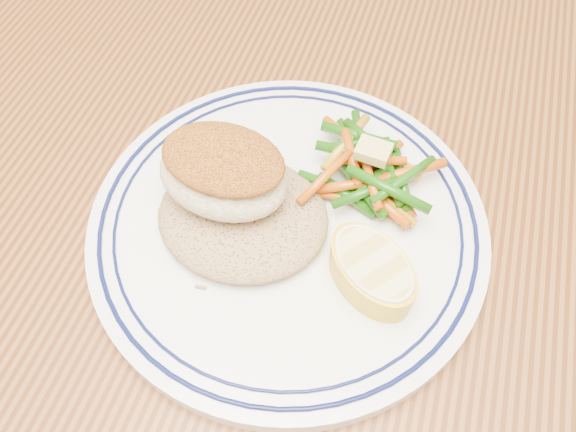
# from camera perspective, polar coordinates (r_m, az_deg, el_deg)

# --- Properties ---
(dining_table) EXTENTS (1.50, 0.90, 0.75)m
(dining_table) POSITION_cam_1_polar(r_m,az_deg,el_deg) (0.49, -0.52, -5.28)
(dining_table) COLOR #4E280F
(dining_table) RESTS_ON ground
(plate) EXTENTS (0.28, 0.28, 0.02)m
(plate) POSITION_cam_1_polar(r_m,az_deg,el_deg) (0.39, -0.00, -0.85)
(plate) COLOR white
(plate) RESTS_ON dining_table
(rice_pilaf) EXTENTS (0.12, 0.10, 0.02)m
(rice_pilaf) POSITION_cam_1_polar(r_m,az_deg,el_deg) (0.38, -4.63, 0.26)
(rice_pilaf) COLOR olive
(rice_pilaf) RESTS_ON plate
(fish_fillet) EXTENTS (0.09, 0.07, 0.04)m
(fish_fillet) POSITION_cam_1_polar(r_m,az_deg,el_deg) (0.36, -6.64, 4.45)
(fish_fillet) COLOR beige
(fish_fillet) RESTS_ON rice_pilaf
(vegetable_pile) EXTENTS (0.10, 0.10, 0.03)m
(vegetable_pile) POSITION_cam_1_polar(r_m,az_deg,el_deg) (0.40, 8.32, 4.54)
(vegetable_pile) COLOR #BC8614
(vegetable_pile) RESTS_ON plate
(butter_pat) EXTENTS (0.02, 0.02, 0.01)m
(butter_pat) POSITION_cam_1_polar(r_m,az_deg,el_deg) (0.38, 8.66, 6.54)
(butter_pat) COLOR #D9C46A
(butter_pat) RESTS_ON vegetable_pile
(lemon_wedge) EXTENTS (0.09, 0.09, 0.03)m
(lemon_wedge) POSITION_cam_1_polar(r_m,az_deg,el_deg) (0.35, 8.49, -5.46)
(lemon_wedge) COLOR yellow
(lemon_wedge) RESTS_ON plate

